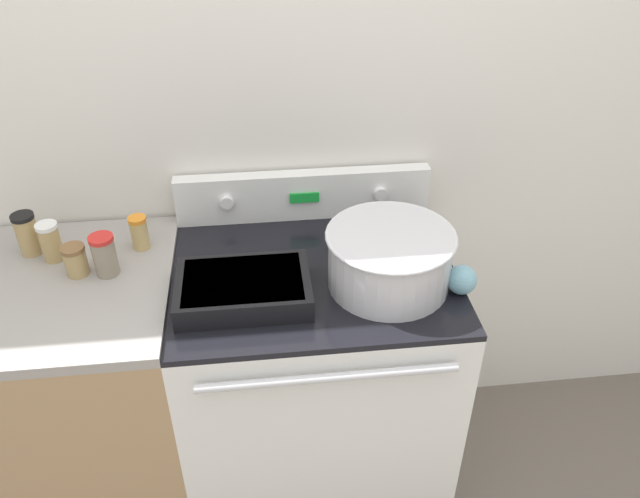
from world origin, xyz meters
TOP-DOWN VIEW (x-y plane):
  - kitchen_wall at (0.00, 0.67)m, footprint 8.00×0.05m
  - stove_range at (0.00, 0.32)m, footprint 0.79×0.67m
  - control_panel at (0.00, 0.61)m, footprint 0.79×0.07m
  - side_counter at (-0.67, 0.32)m, footprint 0.56×0.64m
  - mixing_bowl at (0.19, 0.24)m, footprint 0.34×0.34m
  - casserole_dish at (-0.19, 0.21)m, footprint 0.35×0.23m
  - ladle at (0.38, 0.19)m, footprint 0.08×0.30m
  - spice_jar_orange_cap at (-0.49, 0.47)m, footprint 0.05×0.05m
  - spice_jar_red_cap at (-0.56, 0.35)m, footprint 0.07×0.07m
  - spice_jar_brown_cap at (-0.65, 0.36)m, footprint 0.06×0.06m
  - spice_jar_white_cap at (-0.73, 0.44)m, footprint 0.06×0.06m
  - spice_jar_black_cap at (-0.80, 0.48)m, footprint 0.06×0.06m

SIDE VIEW (x-z plane):
  - stove_range at x=0.00m, z-range 0.00..0.91m
  - side_counter at x=-0.67m, z-range 0.00..0.92m
  - casserole_dish at x=-0.19m, z-range 0.92..0.98m
  - ladle at x=0.38m, z-range 0.91..0.99m
  - spice_jar_brown_cap at x=-0.65m, z-range 0.92..1.01m
  - spice_jar_orange_cap at x=-0.49m, z-range 0.92..1.03m
  - spice_jar_white_cap at x=-0.73m, z-range 0.92..1.04m
  - spice_jar_red_cap at x=-0.56m, z-range 0.92..1.04m
  - spice_jar_black_cap at x=-0.80m, z-range 0.92..1.05m
  - control_panel at x=0.00m, z-range 0.91..1.07m
  - mixing_bowl at x=0.19m, z-range 0.92..1.08m
  - kitchen_wall at x=0.00m, z-range 0.00..2.50m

